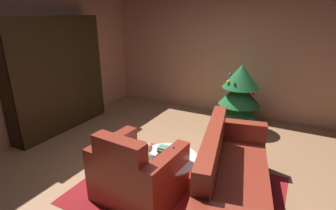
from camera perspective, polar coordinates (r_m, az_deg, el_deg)
ground_plane at (r=3.61m, az=0.84°, el=-15.81°), size 6.71×6.71×0.00m
wall_back at (r=5.66m, az=14.11°, el=10.68°), size 5.71×0.06×2.55m
wall_left at (r=4.98m, az=-29.79°, el=7.59°), size 0.06×5.69×2.55m
area_rug at (r=3.41m, az=2.24°, el=-18.17°), size 2.42×1.82×0.01m
bookshelf_unit at (r=5.19m, az=-22.12°, el=6.07°), size 0.35×1.92×2.06m
armchair_red at (r=3.14m, az=-6.88°, el=-14.93°), size 0.99×0.83×0.89m
couch_red at (r=3.09m, az=13.68°, el=-16.25°), size 1.08×2.07×0.91m
coffee_table at (r=3.22m, az=-0.07°, el=-12.05°), size 0.75×0.75×0.44m
book_stack_on_table at (r=3.19m, az=-0.34°, el=-10.38°), size 0.22×0.19×0.12m
bottle_on_table at (r=2.98m, az=1.21°, el=-11.75°), size 0.06×0.06×0.25m
decorated_tree at (r=5.01m, az=15.49°, el=1.93°), size 0.85×0.85×1.23m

